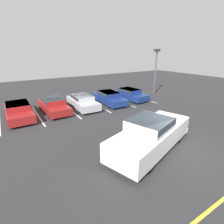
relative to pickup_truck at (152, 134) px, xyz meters
name	(u,v)px	position (x,y,z in m)	size (l,w,h in m)	color
ground_plane	(178,151)	(1.12, -0.89, -0.93)	(60.00, 60.00, 0.00)	#2D2D30
stall_stripe_b	(38,115)	(-4.20, 8.83, -0.92)	(0.12, 5.37, 0.01)	white
stall_stripe_c	(70,110)	(-1.45, 8.83, -0.92)	(0.12, 5.37, 0.01)	white
stall_stripe_d	(97,105)	(1.29, 8.83, -0.92)	(0.12, 5.37, 0.01)	white
stall_stripe_e	(120,101)	(4.04, 8.83, -0.92)	(0.12, 5.37, 0.01)	white
stall_stripe_f	(140,98)	(6.79, 8.83, -0.92)	(0.12, 5.37, 0.01)	white
pickup_truck	(152,134)	(0.00, 0.00, 0.00)	(6.16, 3.71, 1.85)	white
parked_sedan_a	(19,110)	(-5.54, 8.97, -0.27)	(1.84, 4.51, 1.23)	maroon
parked_sedan_b	(53,105)	(-2.81, 9.10, -0.28)	(1.90, 4.53, 1.22)	maroon
parked_sedan_c	(83,101)	(-0.21, 8.81, -0.29)	(1.87, 4.41, 1.19)	#B7BABF
parked_sedan_d	(109,97)	(2.68, 8.79, -0.30)	(1.94, 4.56, 1.18)	navy
parked_sedan_e	(130,94)	(5.35, 8.87, -0.30)	(2.19, 4.41, 1.16)	navy
light_post	(156,65)	(9.50, 9.33, 2.51)	(0.70, 0.36, 5.26)	#515156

